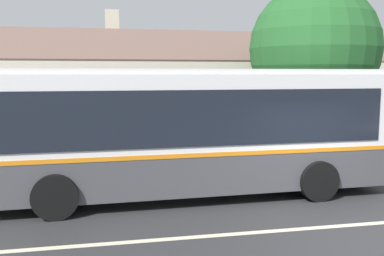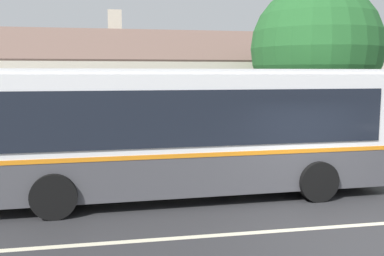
# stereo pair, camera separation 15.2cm
# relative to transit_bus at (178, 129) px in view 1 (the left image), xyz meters

# --- Properties ---
(ground_plane) EXTENTS (300.00, 300.00, 0.00)m
(ground_plane) POSITION_rel_transit_bus_xyz_m (2.88, -2.90, -1.73)
(ground_plane) COLOR #2D2D30
(sidewalk_far) EXTENTS (60.00, 3.00, 0.15)m
(sidewalk_far) POSITION_rel_transit_bus_xyz_m (2.88, 3.10, -1.66)
(sidewalk_far) COLOR #ADAAA3
(sidewalk_far) RESTS_ON ground
(lane_divider_stripe) EXTENTS (60.00, 0.16, 0.01)m
(lane_divider_stripe) POSITION_rel_transit_bus_xyz_m (2.88, -2.90, -1.73)
(lane_divider_stripe) COLOR beige
(lane_divider_stripe) RESTS_ON ground
(community_building) EXTENTS (23.34, 10.08, 6.35)m
(community_building) POSITION_rel_transit_bus_xyz_m (4.88, 11.27, 0.19)
(community_building) COLOR beige
(community_building) RESTS_ON ground
(transit_bus) EXTENTS (10.73, 2.95, 3.23)m
(transit_bus) POSITION_rel_transit_bus_xyz_m (0.00, 0.00, 0.00)
(transit_bus) COLOR #47474C
(transit_bus) RESTS_ON ground
(street_tree_primary) EXTENTS (4.77, 4.77, 6.41)m
(street_tree_primary) POSITION_rel_transit_bus_xyz_m (5.80, 4.19, 2.29)
(street_tree_primary) COLOR #4C3828
(street_tree_primary) RESTS_ON ground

